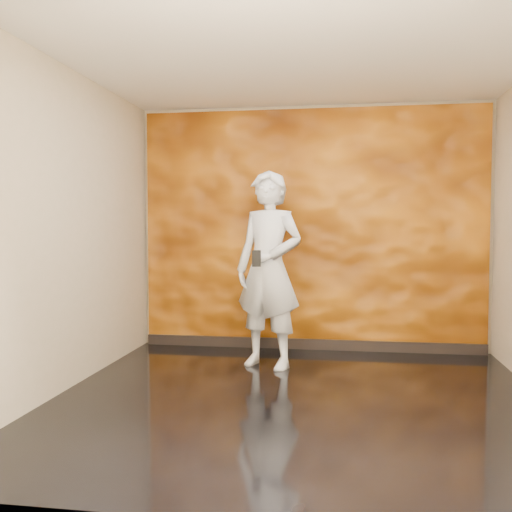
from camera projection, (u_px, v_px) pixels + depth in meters
name	position (u px, v px, depth m)	size (l,w,h in m)	color
room	(297.00, 229.00, 4.61)	(4.02, 4.02, 2.81)	black
feature_wall	(311.00, 230.00, 6.54)	(3.90, 0.06, 2.75)	orange
baseboard	(311.00, 344.00, 6.57)	(3.90, 0.04, 0.12)	black
man	(269.00, 269.00, 5.72)	(0.72, 0.47, 1.98)	#9A9FA8
phone	(256.00, 258.00, 5.46)	(0.09, 0.02, 0.16)	black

